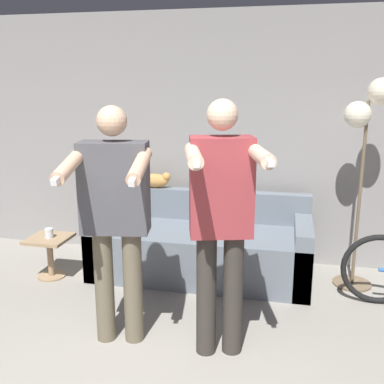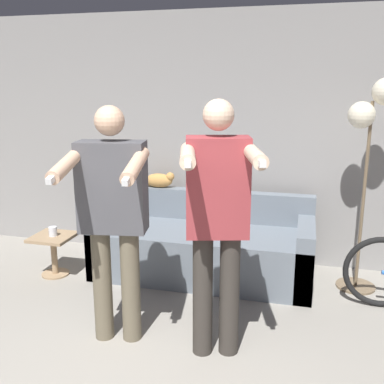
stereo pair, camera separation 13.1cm
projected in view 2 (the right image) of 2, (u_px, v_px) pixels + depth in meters
wall_back at (201, 139)px, 4.78m from camera, size 10.00×0.05×2.60m
couch at (203, 247)px, 4.48m from camera, size 2.13×0.86×0.79m
person_left at (113, 210)px, 3.16m from camera, size 0.61×0.73×1.74m
person_right at (217, 215)px, 2.97m from camera, size 0.60×0.76×1.79m
cat at (160, 180)px, 4.78m from camera, size 0.41×0.14×0.17m
floor_lamp at (371, 126)px, 3.89m from camera, size 0.42×0.36×1.93m
side_table at (54, 247)px, 4.46m from camera, size 0.39×0.39×0.41m
cup at (53, 231)px, 4.41m from camera, size 0.08×0.08×0.09m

